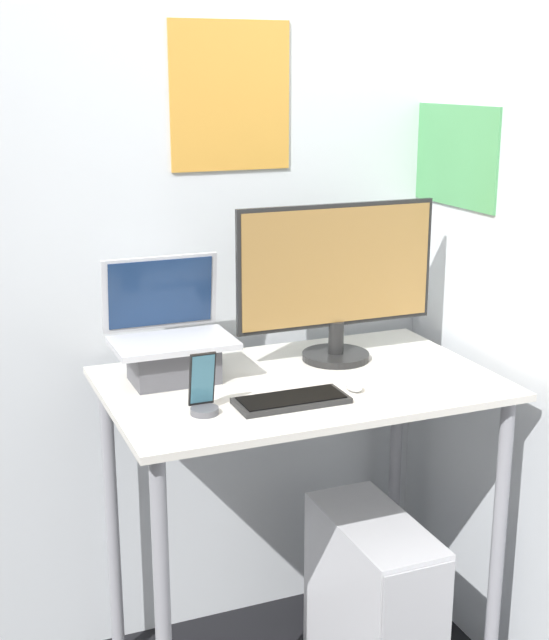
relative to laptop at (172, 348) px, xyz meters
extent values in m
cube|color=silver|center=(0.32, 0.28, 0.26)|extent=(6.00, 0.05, 2.60)
cube|color=gold|center=(0.27, 0.26, 0.66)|extent=(0.37, 0.01, 0.43)
cube|color=#4C9959|center=(0.91, 0.07, 0.49)|extent=(0.01, 0.47, 0.30)
cube|color=beige|center=(0.32, -0.14, -0.10)|extent=(1.07, 0.68, 0.02)
cylinder|color=gray|center=(-0.16, -0.43, -0.58)|extent=(0.04, 0.04, 0.93)
cylinder|color=gray|center=(0.81, -0.43, -0.58)|extent=(0.04, 0.04, 0.93)
cylinder|color=gray|center=(-0.16, 0.15, -0.58)|extent=(0.04, 0.04, 0.93)
cylinder|color=gray|center=(0.81, 0.15, -0.58)|extent=(0.04, 0.04, 0.93)
cube|color=#4C4C51|center=(0.00, -0.02, -0.04)|extent=(0.23, 0.15, 0.10)
cube|color=#B7B7BC|center=(0.00, -0.02, 0.02)|extent=(0.33, 0.21, 0.02)
cube|color=#B7B7BC|center=(0.00, 0.10, 0.13)|extent=(0.33, 0.04, 0.21)
cube|color=navy|center=(0.00, 0.09, 0.13)|extent=(0.30, 0.03, 0.19)
cylinder|color=black|center=(0.50, -0.01, -0.08)|extent=(0.20, 0.20, 0.02)
cylinder|color=black|center=(0.50, -0.01, -0.02)|extent=(0.05, 0.05, 0.10)
cube|color=black|center=(0.50, -0.01, 0.19)|extent=(0.61, 0.01, 0.36)
cube|color=olive|center=(0.50, -0.01, 0.19)|extent=(0.59, 0.01, 0.33)
cube|color=black|center=(0.23, -0.30, -0.08)|extent=(0.29, 0.12, 0.01)
cube|color=black|center=(0.23, -0.30, -0.08)|extent=(0.27, 0.10, 0.00)
ellipsoid|color=white|center=(0.42, -0.27, -0.08)|extent=(0.04, 0.07, 0.03)
cylinder|color=#4C4C51|center=(0.00, -0.28, -0.08)|extent=(0.07, 0.07, 0.02)
cube|color=black|center=(0.00, -0.27, 0.00)|extent=(0.07, 0.04, 0.14)
cube|color=#336072|center=(0.00, -0.27, 0.00)|extent=(0.06, 0.03, 0.13)
cube|color=silver|center=(0.52, -0.23, -0.78)|extent=(0.23, 0.49, 0.52)
camera|label=1|loc=(-0.62, -2.27, 0.73)|focal=50.00mm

